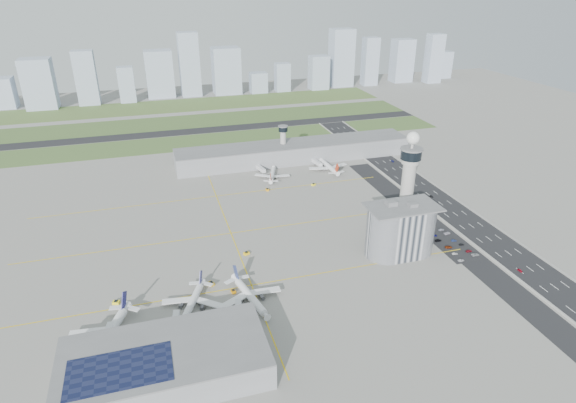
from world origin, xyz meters
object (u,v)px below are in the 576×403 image
object	(u,v)px
jet_bridge_near_1	(174,334)
jet_bridge_far_0	(257,167)
airplane_far_a	(272,172)
airplane_far_b	(328,163)
car_lot_0	(461,260)
car_lot_11	(441,230)
jet_bridge_far_1	(313,161)
tug_0	(116,302)
car_hw_0	(520,271)
car_lot_10	(447,233)
tug_1	(211,283)
airplane_near_c	(250,293)
control_tower	(409,176)
car_lot_4	(434,235)
car_hw_4	(352,142)
admin_building	(400,230)
jet_bridge_near_0	(105,347)
car_lot_6	(475,255)
jet_bridge_near_2	(239,322)
car_lot_1	(455,254)
car_hw_1	(431,196)
airplane_near_b	(192,299)
tug_3	(246,253)
car_lot_9	(454,240)
car_lot_8	(461,244)
car_hw_2	(393,161)
tug_2	(233,291)
secondary_tower	(283,140)
car_lot_5	(430,232)
tug_5	(313,184)
tug_4	(267,189)
airplane_near_a	(107,330)
car_lot_2	(449,247)
car_lot_3	(438,240)
car_lot_7	(469,251)

from	to	relation	value
jet_bridge_near_1	jet_bridge_far_0	world-z (taller)	same
airplane_far_a	airplane_far_b	bearing A→B (deg)	-65.96
car_lot_0	car_lot_11	bearing A→B (deg)	-11.54
car_lot_11	jet_bridge_far_1	bearing A→B (deg)	11.73
tug_0	car_hw_0	size ratio (longest dim) A/B	1.04
car_lot_10	car_lot_0	bearing A→B (deg)	151.25
tug_1	airplane_near_c	bearing A→B (deg)	-77.76
control_tower	airplane_near_c	bearing A→B (deg)	-155.77
airplane_near_c	jet_bridge_far_1	distance (m)	200.35
car_lot_4	car_hw_4	distance (m)	191.24
admin_building	jet_bridge_near_0	bearing A→B (deg)	-166.70
car_lot_0	car_lot_6	world-z (taller)	car_lot_6
jet_bridge_near_2	jet_bridge_near_0	bearing A→B (deg)	100.00
car_lot_1	car_lot_11	world-z (taller)	car_lot_11
car_hw_1	airplane_near_b	bearing A→B (deg)	-165.33
tug_3	car_lot_9	distance (m)	129.73
jet_bridge_near_1	car_hw_4	world-z (taller)	jet_bridge_near_1
car_lot_8	car_hw_2	xyz separation A→B (m)	(28.96, 144.14, 0.05)
car_lot_8	airplane_near_b	bearing A→B (deg)	100.56
jet_bridge_near_2	car_lot_11	distance (m)	155.38
tug_2	car_lot_8	bearing A→B (deg)	-9.38
control_tower	airplane_far_a	world-z (taller)	control_tower
airplane_near_b	car_hw_0	world-z (taller)	airplane_near_b
tug_3	car_lot_4	bearing A→B (deg)	-113.49
airplane_near_c	secondary_tower	bearing A→B (deg)	146.42
tug_1	car_lot_5	distance (m)	145.60
airplane_near_b	tug_0	xyz separation A→B (m)	(-36.73, 14.27, -4.26)
tug_2	car_lot_6	xyz separation A→B (m)	(144.70, -5.11, -0.21)
tug_5	tug_4	bearing A→B (deg)	-116.32
jet_bridge_near_2	jet_bridge_far_0	world-z (taller)	same
jet_bridge_near_1	car_lot_11	bearing A→B (deg)	-62.51
secondary_tower	car_lot_10	size ratio (longest dim) A/B	6.94
car_lot_4	car_lot_10	distance (m)	9.52
tug_5	car_lot_9	size ratio (longest dim) A/B	0.91
jet_bridge_near_1	tug_3	xyz separation A→B (m)	(47.09, 62.68, -1.90)
airplane_near_a	car_lot_2	xyz separation A→B (m)	(195.92, 27.59, -5.64)
tug_3	car_lot_5	world-z (taller)	tug_3
tug_2	tug_0	bearing A→B (deg)	160.08
tug_5	car_lot_10	distance (m)	113.90
jet_bridge_near_1	car_lot_9	bearing A→B (deg)	-66.93
car_hw_4	tug_3	bearing A→B (deg)	-120.63
airplane_near_a	jet_bridge_far_1	bearing A→B (deg)	160.93
car_lot_11	admin_building	bearing A→B (deg)	107.40
car_lot_3	car_hw_0	xyz separation A→B (m)	(25.37, -42.86, -0.08)
car_lot_7	car_lot_3	bearing A→B (deg)	29.45
airplane_near_b	jet_bridge_near_2	size ratio (longest dim) A/B	2.68
tug_4	car_lot_9	bearing A→B (deg)	133.43
airplane_near_b	airplane_near_c	distance (m)	29.24
car_lot_3	car_lot_8	distance (m)	13.94
tug_1	car_hw_2	xyz separation A→B (m)	(183.21, 141.70, -0.44)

